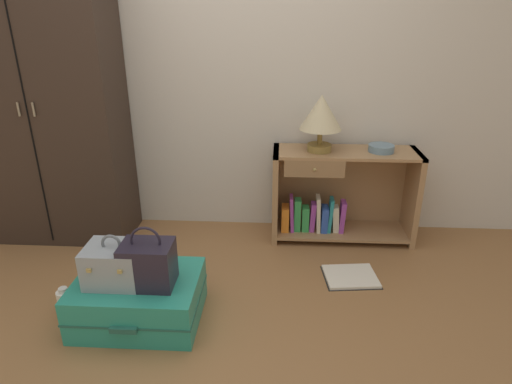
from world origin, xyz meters
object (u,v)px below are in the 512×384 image
suitcase_large (139,299)px  train_case (114,264)px  handbag (148,264)px  bookshelf (337,196)px  bowl (381,148)px  bottle (65,303)px  wardrobe (44,102)px  open_book_on_floor (351,277)px  table_lamp (321,115)px

suitcase_large → train_case: (-0.10, -0.02, 0.24)m
handbag → bookshelf: bearing=44.6°
bowl → handbag: size_ratio=0.52×
train_case → bottle: size_ratio=1.60×
wardrobe → open_book_on_floor: size_ratio=5.44×
bookshelf → train_case: (-1.29, -1.07, 0.03)m
wardrobe → bookshelf: 2.18m
wardrobe → bookshelf: bearing=1.6°
wardrobe → open_book_on_floor: (2.12, -0.52, -1.01)m
wardrobe → suitcase_large: 1.60m
bottle → open_book_on_floor: size_ratio=0.48×
table_lamp → open_book_on_floor: 1.10m
table_lamp → train_case: table_lamp is taller
table_lamp → handbag: 1.53m
table_lamp → bowl: bearing=1.3°
suitcase_large → bottle: 0.43m
bookshelf → train_case: 1.68m
bowl → train_case: (-1.57, -1.05, -0.35)m
wardrobe → bookshelf: (2.07, 0.06, -0.68)m
bowl → suitcase_large: size_ratio=0.26×
suitcase_large → handbag: 0.27m
bookshelf → bowl: (0.28, -0.02, 0.38)m
bookshelf → handbag: 1.55m
suitcase_large → bowl: bearing=35.0°
bowl → open_book_on_floor: bowl is taller
train_case → handbag: 0.19m
table_lamp → bowl: table_lamp is taller
bowl → open_book_on_floor: 0.93m
bookshelf → bottle: 1.94m
bookshelf → bowl: size_ratio=5.80×
table_lamp → train_case: 1.65m
bookshelf → handbag: bearing=-135.4°
bowl → handbag: bearing=-142.3°
train_case → wardrobe: bearing=127.6°
bookshelf → bowl: bearing=-3.8°
handbag → open_book_on_floor: (1.15, 0.51, -0.37)m
wardrobe → train_case: (0.78, -1.01, -0.65)m
handbag → table_lamp: bearing=48.1°
bowl → table_lamp: bearing=-178.7°
wardrobe → open_book_on_floor: 2.41m
open_book_on_floor → train_case: bearing=-159.7°
wardrobe → open_book_on_floor: wardrobe is taller
bookshelf → suitcase_large: size_ratio=1.53×
wardrobe → bowl: size_ratio=11.34×
bookshelf → table_lamp: bearing=-169.3°
bookshelf → open_book_on_floor: bearing=-85.1°
bottle → wardrobe: bearing=114.7°
handbag → bowl: bearing=37.7°
bookshelf → suitcase_large: 1.60m
bottle → handbag: bearing=-4.8°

